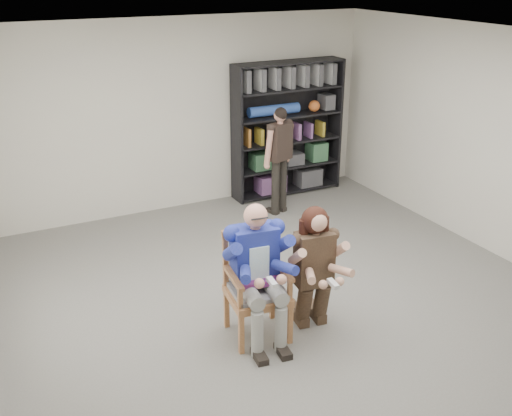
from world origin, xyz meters
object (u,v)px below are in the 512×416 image
bookshelf (288,129)px  kneeling_woman (315,270)px  armchair (258,287)px  standing_man (280,161)px  seated_man (258,273)px

bookshelf → kneeling_woman: bearing=-115.3°
armchair → bookshelf: bookshelf is taller
armchair → standing_man: size_ratio=0.68×
seated_man → bookshelf: bookshelf is taller
bookshelf → seated_man: bearing=-123.4°
seated_man → bookshelf: (2.25, 3.40, 0.34)m
armchair → seated_man: (0.00, 0.00, 0.16)m
armchair → kneeling_woman: kneeling_woman is taller
seated_man → bookshelf: bearing=63.5°
bookshelf → standing_man: (-0.53, -0.71, -0.25)m
seated_man → standing_man: standing_man is taller
armchair → standing_man: (1.72, 2.70, 0.26)m
armchair → kneeling_woman: (0.58, -0.12, 0.10)m
armchair → bookshelf: 4.11m
armchair → bookshelf: (2.25, 3.40, 0.51)m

